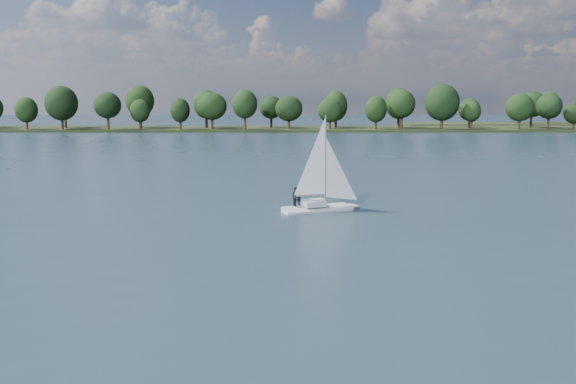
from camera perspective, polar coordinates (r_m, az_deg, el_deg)
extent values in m
plane|color=#233342|center=(122.66, 0.15, 3.19)|extent=(700.00, 700.00, 0.00)
cube|color=black|center=(234.44, 0.11, 5.56)|extent=(660.00, 40.00, 1.50)
cube|color=silver|center=(61.87, 2.77, -1.72)|extent=(7.50, 4.80, 0.86)
cube|color=silver|center=(61.73, 2.77, -0.94)|extent=(2.48, 2.04, 0.54)
cylinder|color=silver|center=(61.22, 2.80, 2.78)|extent=(0.13, 0.13, 8.59)
imported|color=black|center=(61.71, 1.01, -0.35)|extent=(0.58, 0.75, 1.85)
imported|color=black|center=(61.32, 0.71, -0.41)|extent=(0.98, 1.09, 1.85)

